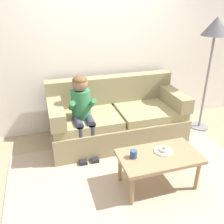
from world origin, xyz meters
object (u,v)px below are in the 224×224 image
couch (116,118)px  donut (163,149)px  person_child (82,108)px  toy_controller (174,156)px  floor_lamp (215,36)px  mug (134,154)px  coffee_table (159,159)px

couch → donut: bearing=-80.0°
person_child → toy_controller: 1.43m
couch → toy_controller: 1.01m
person_child → floor_lamp: floor_lamp is taller
mug → toy_controller: size_ratio=0.40×
coffee_table → mug: size_ratio=10.05×
couch → mug: (-0.17, -1.13, 0.13)m
donut → mug: bearing=-178.9°
floor_lamp → toy_controller: bearing=-142.8°
donut → toy_controller: bearing=42.9°
couch → floor_lamp: floor_lamp is taller
couch → coffee_table: bearing=-83.9°
donut → couch: bearing=100.0°
person_child → toy_controller: person_child is taller
person_child → mug: (0.38, -0.92, -0.20)m
floor_lamp → donut: bearing=-140.8°
coffee_table → person_child: 1.21m
mug → person_child: bearing=112.6°
toy_controller → floor_lamp: bearing=34.0°
donut → floor_lamp: (1.26, 1.02, 1.05)m
donut → coffee_table: bearing=-145.4°
couch → toy_controller: size_ratio=8.79×
mug → floor_lamp: floor_lamp is taller
donut → floor_lamp: floor_lamp is taller
toy_controller → floor_lamp: 1.83m
floor_lamp → person_child: bearing=-176.9°
coffee_table → toy_controller: (0.48, 0.43, -0.35)m
couch → floor_lamp: 1.87m
coffee_table → mug: 0.31m
floor_lamp → mug: bearing=-147.5°
donut → mug: size_ratio=1.33×
couch → person_child: 0.67m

